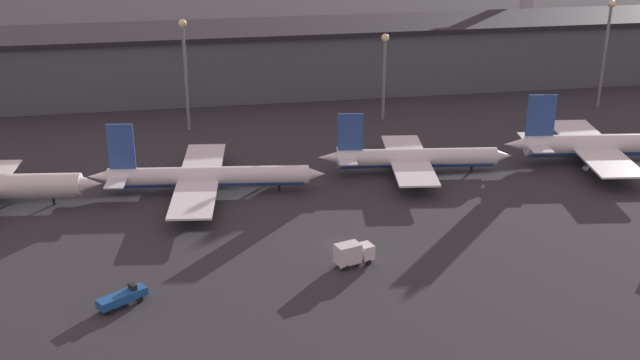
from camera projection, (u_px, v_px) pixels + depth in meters
ground at (343, 246)px, 127.95m from camera, size 600.00×600.00×0.00m
terminal_building at (274, 59)px, 207.72m from camera, size 244.52×24.65×17.17m
airplane_1 at (205, 177)px, 147.07m from camera, size 43.59×36.63×13.45m
airplane_2 at (414, 158)px, 155.96m from camera, size 38.15×28.26×12.34m
airplane_3 at (598, 145)px, 161.17m from camera, size 38.70×34.47×14.36m
service_vehicle_1 at (122, 297)px, 110.64m from camera, size 7.04×5.65×2.77m
service_vehicle_3 at (353, 253)px, 121.25m from camera, size 6.43×4.06×3.74m
lamp_post_1 at (185, 61)px, 175.53m from camera, size 1.80×1.80×25.01m
lamp_post_2 at (384, 64)px, 183.68m from camera, size 1.80×1.80×20.22m
lamp_post_3 at (607, 41)px, 191.01m from camera, size 1.80×1.80×26.24m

